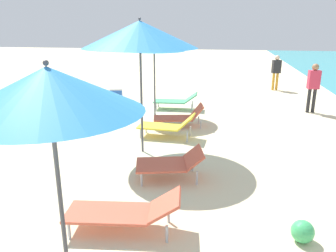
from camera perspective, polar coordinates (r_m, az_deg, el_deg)
name	(u,v)px	position (r m, az deg, el deg)	size (l,w,h in m)	color
umbrella_second	(49,90)	(3.49, -19.84, 5.86)	(1.91, 1.91, 2.51)	#4C4C51
lounger_second_shoreside	(125,211)	(4.86, -7.46, -14.28)	(1.67, 0.75, 0.59)	#D8593F
umbrella_third	(140,34)	(7.22, -4.86, 15.41)	(2.46, 2.46, 2.97)	#4C4C51
lounger_third_shoreside	(168,125)	(8.57, -0.07, 0.13)	(1.48, 0.68, 0.64)	yellow
lounger_third_inland	(171,163)	(6.30, 0.47, -6.35)	(1.38, 0.96, 0.58)	#D8593F
umbrella_farthest	(154,46)	(10.35, -2.40, 13.66)	(1.90, 1.90, 2.44)	#4C4C51
lounger_farthest_shoreside	(176,100)	(11.49, 1.41, 4.42)	(1.51, 0.65, 0.58)	#4CA572
lounger_farthest_inland	(180,116)	(9.54, 2.09, 1.67)	(1.50, 0.87, 0.64)	#D8593F
person_walking_near	(313,83)	(11.91, 23.72, 6.73)	(0.38, 0.26, 1.62)	#262628
person_walking_mid	(276,69)	(15.58, 18.11, 9.24)	(0.41, 0.32, 1.53)	orange
cooler_box	(116,93)	(13.54, -8.91, 5.66)	(0.55, 0.45, 0.38)	#2659B2
beach_ball	(303,231)	(5.03, 22.14, -16.45)	(0.31, 0.31, 0.31)	#3FB266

